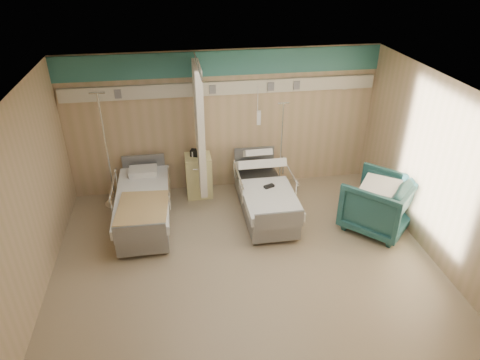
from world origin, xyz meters
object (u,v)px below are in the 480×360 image
object	(u,v)px
bed_right	(265,199)
visitor_armchair	(378,204)
bedside_cabinet	(199,176)
iv_stand_left	(112,184)
iv_stand_right	(280,172)
bed_left	(144,210)

from	to	relation	value
bed_right	visitor_armchair	distance (m)	2.00
bed_right	bedside_cabinet	size ratio (longest dim) A/B	2.54
iv_stand_left	bedside_cabinet	bearing A→B (deg)	4.05
bed_right	iv_stand_left	world-z (taller)	iv_stand_left
bedside_cabinet	iv_stand_right	world-z (taller)	iv_stand_right
iv_stand_left	bed_right	bearing A→B (deg)	-15.62
visitor_armchair	iv_stand_left	size ratio (longest dim) A/B	0.48
bedside_cabinet	iv_stand_left	size ratio (longest dim) A/B	0.38
bed_left	iv_stand_left	distance (m)	1.00
bedside_cabinet	iv_stand_right	xyz separation A→B (m)	(1.65, -0.03, -0.05)
bedside_cabinet	visitor_armchair	world-z (taller)	visitor_armchair
bedside_cabinet	bed_right	bearing A→B (deg)	-38.05
bedside_cabinet	iv_stand_right	size ratio (longest dim) A/B	0.46
bed_left	visitor_armchair	bearing A→B (deg)	-10.27
bed_left	bedside_cabinet	world-z (taller)	bedside_cabinet
bed_right	bed_left	xyz separation A→B (m)	(-2.20, 0.00, 0.00)
bedside_cabinet	iv_stand_left	world-z (taller)	iv_stand_left
bed_left	visitor_armchair	world-z (taller)	visitor_armchair
bedside_cabinet	iv_stand_left	xyz separation A→B (m)	(-1.65, -0.12, 0.04)
visitor_armchair	iv_stand_left	xyz separation A→B (m)	(-4.65, 1.52, -0.03)
iv_stand_right	bed_right	bearing A→B (deg)	-119.79
bed_left	bed_right	bearing A→B (deg)	0.00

